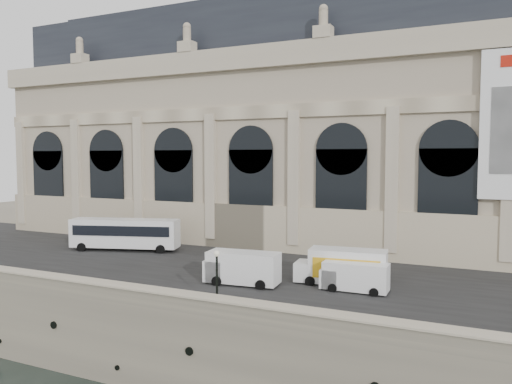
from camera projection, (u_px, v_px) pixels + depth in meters
quay at (322, 258)px, 65.00m from camera, size 160.00×70.00×6.00m
street at (253, 268)px, 45.79m from camera, size 160.00×24.00×0.06m
parapet at (169, 299)px, 33.62m from camera, size 160.00×1.40×1.21m
museum at (267, 129)px, 62.58m from camera, size 69.00×18.70×29.10m
bus_left at (125, 233)px, 54.17m from camera, size 11.97×5.80×3.47m
van_b at (239, 268)px, 39.93m from camera, size 6.14×2.90×2.65m
van_c at (352, 276)px, 37.90m from camera, size 5.08×2.19×2.24m
box_truck at (343, 267)px, 39.67m from camera, size 7.41×3.21×2.90m
lamp_right at (217, 280)px, 33.41m from camera, size 0.41×0.41×3.99m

